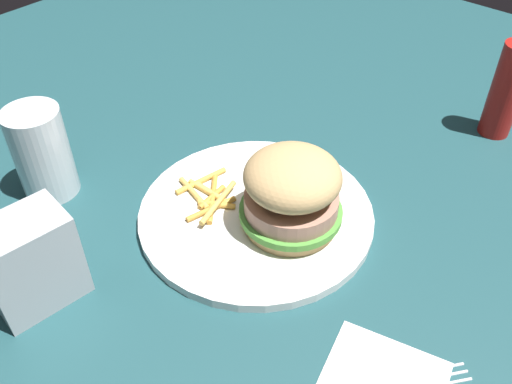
{
  "coord_description": "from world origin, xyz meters",
  "views": [
    {
      "loc": [
        -0.3,
        0.36,
        0.47
      ],
      "look_at": [
        0.02,
        -0.01,
        0.04
      ],
      "focal_mm": 38.71,
      "sensor_mm": 36.0,
      "label": 1
    }
  ],
  "objects_px": {
    "drink_glass": "(44,158)",
    "ketchup_bottle": "(507,91)",
    "plate": "(256,214)",
    "sandwich": "(292,192)",
    "napkin_dispenser": "(30,262)",
    "fries_pile": "(209,196)"
  },
  "relations": [
    {
      "from": "sandwich",
      "to": "ketchup_bottle",
      "type": "height_order",
      "value": "ketchup_bottle"
    },
    {
      "from": "plate",
      "to": "ketchup_bottle",
      "type": "relative_size",
      "value": 2.04
    },
    {
      "from": "drink_glass",
      "to": "plate",
      "type": "bearing_deg",
      "value": -150.23
    },
    {
      "from": "drink_glass",
      "to": "ketchup_bottle",
      "type": "xyz_separation_m",
      "value": [
        -0.38,
        -0.5,
        0.02
      ]
    },
    {
      "from": "drink_glass",
      "to": "sandwich",
      "type": "bearing_deg",
      "value": -152.6
    },
    {
      "from": "drink_glass",
      "to": "napkin_dispenser",
      "type": "bearing_deg",
      "value": 143.1
    },
    {
      "from": "plate",
      "to": "ketchup_bottle",
      "type": "height_order",
      "value": "ketchup_bottle"
    },
    {
      "from": "fries_pile",
      "to": "napkin_dispenser",
      "type": "xyz_separation_m",
      "value": [
        0.04,
        0.22,
        0.04
      ]
    },
    {
      "from": "napkin_dispenser",
      "to": "ketchup_bottle",
      "type": "bearing_deg",
      "value": 165.52
    },
    {
      "from": "napkin_dispenser",
      "to": "plate",
      "type": "bearing_deg",
      "value": 165.54
    },
    {
      "from": "sandwich",
      "to": "ketchup_bottle",
      "type": "relative_size",
      "value": 0.86
    },
    {
      "from": "plate",
      "to": "napkin_dispenser",
      "type": "relative_size",
      "value": 2.7
    },
    {
      "from": "plate",
      "to": "sandwich",
      "type": "height_order",
      "value": "sandwich"
    },
    {
      "from": "drink_glass",
      "to": "ketchup_bottle",
      "type": "relative_size",
      "value": 0.86
    },
    {
      "from": "fries_pile",
      "to": "ketchup_bottle",
      "type": "xyz_separation_m",
      "value": [
        -0.2,
        -0.39,
        0.05
      ]
    },
    {
      "from": "fries_pile",
      "to": "ketchup_bottle",
      "type": "height_order",
      "value": "ketchup_bottle"
    },
    {
      "from": "plate",
      "to": "drink_glass",
      "type": "distance_m",
      "value": 0.27
    },
    {
      "from": "fries_pile",
      "to": "napkin_dispenser",
      "type": "bearing_deg",
      "value": 80.67
    },
    {
      "from": "drink_glass",
      "to": "ketchup_bottle",
      "type": "bearing_deg",
      "value": -126.98
    },
    {
      "from": "napkin_dispenser",
      "to": "drink_glass",
      "type": "bearing_deg",
      "value": -120.04
    },
    {
      "from": "ketchup_bottle",
      "to": "plate",
      "type": "bearing_deg",
      "value": 68.64
    },
    {
      "from": "sandwich",
      "to": "ketchup_bottle",
      "type": "xyz_separation_m",
      "value": [
        -0.1,
        -0.36,
        0.01
      ]
    }
  ]
}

